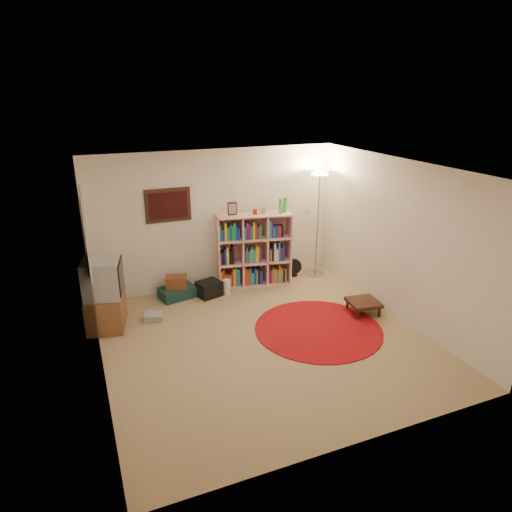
{
  "coord_description": "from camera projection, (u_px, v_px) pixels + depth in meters",
  "views": [
    {
      "loc": [
        -2.34,
        -5.34,
        3.46
      ],
      "look_at": [
        0.1,
        0.6,
        1.1
      ],
      "focal_mm": 32.0,
      "sensor_mm": 36.0,
      "label": 1
    }
  ],
  "objects": [
    {
      "name": "suitcase",
      "position": [
        177.0,
        292.0,
        8.01
      ],
      "size": [
        0.67,
        0.51,
        0.19
      ],
      "rotation": [
        0.0,
        0.0,
        0.22
      ],
      "color": "#133631",
      "rests_on": "ground"
    },
    {
      "name": "wicker_basket",
      "position": [
        176.0,
        282.0,
        7.93
      ],
      "size": [
        0.42,
        0.34,
        0.21
      ],
      "rotation": [
        0.0,
        0.0,
        -0.26
      ],
      "color": "brown",
      "rests_on": "suitcase"
    },
    {
      "name": "duffel_bag",
      "position": [
        209.0,
        289.0,
        8.06
      ],
      "size": [
        0.47,
        0.42,
        0.27
      ],
      "rotation": [
        0.0,
        0.0,
        0.28
      ],
      "color": "black",
      "rests_on": "ground"
    },
    {
      "name": "bookshelf",
      "position": [
        253.0,
        251.0,
        8.38
      ],
      "size": [
        1.4,
        0.63,
        1.63
      ],
      "rotation": [
        0.0,
        0.0,
        -0.18
      ],
      "color": "#FFB4AA",
      "rests_on": "ground"
    },
    {
      "name": "tv_stand",
      "position": [
        105.0,
        294.0,
        6.91
      ],
      "size": [
        0.67,
        0.85,
        1.1
      ],
      "rotation": [
        0.0,
        0.0,
        -0.21
      ],
      "color": "brown",
      "rests_on": "ground"
    },
    {
      "name": "floor_lamp",
      "position": [
        319.0,
        189.0,
        8.44
      ],
      "size": [
        0.42,
        0.42,
        2.07
      ],
      "rotation": [
        0.0,
        0.0,
        -0.07
      ],
      "color": "#B8B7BC",
      "rests_on": "ground"
    },
    {
      "name": "floor_fan",
      "position": [
        294.0,
        267.0,
        8.91
      ],
      "size": [
        0.31,
        0.21,
        0.35
      ],
      "rotation": [
        0.0,
        0.0,
        -0.34
      ],
      "color": "black",
      "rests_on": "ground"
    },
    {
      "name": "side_table",
      "position": [
        364.0,
        303.0,
        7.42
      ],
      "size": [
        0.53,
        0.53,
        0.22
      ],
      "rotation": [
        0.0,
        0.0,
        -0.12
      ],
      "color": "black",
      "rests_on": "ground"
    },
    {
      "name": "paper_towel",
      "position": [
        227.0,
        287.0,
        8.13
      ],
      "size": [
        0.16,
        0.16,
        0.27
      ],
      "rotation": [
        0.0,
        0.0,
        0.25
      ],
      "color": "silver",
      "rests_on": "ground"
    },
    {
      "name": "dvd_box",
      "position": [
        154.0,
        316.0,
        7.27
      ],
      "size": [
        0.36,
        0.33,
        0.1
      ],
      "rotation": [
        0.0,
        0.0,
        -0.34
      ],
      "color": "#A2A1A6",
      "rests_on": "ground"
    },
    {
      "name": "red_rug",
      "position": [
        318.0,
        329.0,
        6.97
      ],
      "size": [
        1.94,
        1.94,
        0.02
      ],
      "color": "maroon",
      "rests_on": "ground"
    },
    {
      "name": "room",
      "position": [
        261.0,
        259.0,
        6.25
      ],
      "size": [
        4.54,
        4.54,
        2.54
      ],
      "color": "tan",
      "rests_on": "ground"
    }
  ]
}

